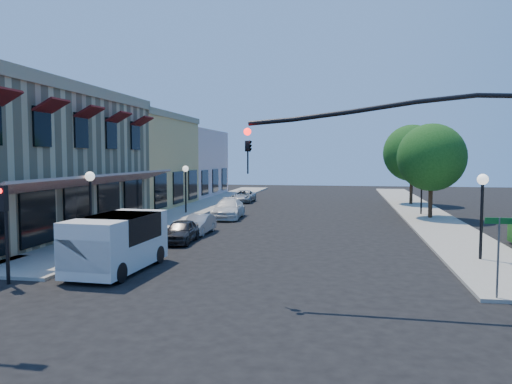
% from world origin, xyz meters
% --- Properties ---
extents(ground, '(120.00, 120.00, 0.00)m').
position_xyz_m(ground, '(0.00, 0.00, 0.00)').
color(ground, black).
rests_on(ground, ground).
extents(sidewalk_left, '(3.50, 50.00, 0.12)m').
position_xyz_m(sidewalk_left, '(-8.75, 27.00, 0.06)').
color(sidewalk_left, gray).
rests_on(sidewalk_left, ground).
extents(sidewalk_right, '(3.50, 50.00, 0.12)m').
position_xyz_m(sidewalk_right, '(8.75, 27.00, 0.06)').
color(sidewalk_right, gray).
rests_on(sidewalk_right, ground).
extents(curb_red_strip, '(0.25, 10.00, 0.06)m').
position_xyz_m(curb_red_strip, '(-6.90, 8.00, 0.00)').
color(curb_red_strip, maroon).
rests_on(curb_red_strip, ground).
extents(yellow_stucco_building, '(10.00, 12.00, 7.60)m').
position_xyz_m(yellow_stucco_building, '(-15.50, 26.00, 3.80)').
color(yellow_stucco_building, '#E1B465').
rests_on(yellow_stucco_building, ground).
extents(pink_stucco_building, '(10.00, 12.00, 7.00)m').
position_xyz_m(pink_stucco_building, '(-15.50, 38.00, 3.50)').
color(pink_stucco_building, beige).
rests_on(pink_stucco_building, ground).
extents(street_tree_a, '(4.56, 4.56, 6.48)m').
position_xyz_m(street_tree_a, '(8.80, 22.00, 4.19)').
color(street_tree_a, black).
rests_on(street_tree_a, ground).
extents(street_tree_b, '(4.94, 4.94, 7.02)m').
position_xyz_m(street_tree_b, '(8.80, 32.00, 4.54)').
color(street_tree_b, black).
rests_on(street_tree_b, ground).
extents(signal_mast_arm, '(8.01, 0.39, 6.00)m').
position_xyz_m(signal_mast_arm, '(5.86, 1.50, 4.09)').
color(signal_mast_arm, black).
rests_on(signal_mast_arm, ground).
extents(secondary_signal, '(0.28, 0.42, 3.32)m').
position_xyz_m(secondary_signal, '(-8.00, 1.41, 2.32)').
color(secondary_signal, black).
rests_on(secondary_signal, ground).
extents(street_name_sign, '(0.80, 0.06, 2.50)m').
position_xyz_m(street_name_sign, '(7.50, 2.20, 1.70)').
color(street_name_sign, '#595B5E').
rests_on(street_name_sign, ground).
extents(lamppost_left_near, '(0.44, 0.44, 3.57)m').
position_xyz_m(lamppost_left_near, '(-8.50, 8.00, 2.74)').
color(lamppost_left_near, black).
rests_on(lamppost_left_near, ground).
extents(lamppost_left_far, '(0.44, 0.44, 3.57)m').
position_xyz_m(lamppost_left_far, '(-8.50, 22.00, 2.74)').
color(lamppost_left_far, black).
rests_on(lamppost_left_far, ground).
extents(lamppost_right_near, '(0.44, 0.44, 3.57)m').
position_xyz_m(lamppost_right_near, '(8.50, 8.00, 2.74)').
color(lamppost_right_near, black).
rests_on(lamppost_right_near, ground).
extents(lamppost_right_far, '(0.44, 0.44, 3.57)m').
position_xyz_m(lamppost_right_far, '(8.50, 24.00, 2.74)').
color(lamppost_right_far, black).
rests_on(lamppost_right_far, ground).
extents(white_van, '(2.25, 4.77, 2.08)m').
position_xyz_m(white_van, '(-5.24, 3.86, 1.20)').
color(white_van, silver).
rests_on(white_van, ground).
extents(parked_car_a, '(1.50, 3.38, 1.13)m').
position_xyz_m(parked_car_a, '(-4.90, 10.22, 0.56)').
color(parked_car_a, black).
rests_on(parked_car_a, ground).
extents(parked_car_b, '(1.18, 3.27, 1.07)m').
position_xyz_m(parked_car_b, '(-4.82, 13.00, 0.54)').
color(parked_car_b, '#929497').
rests_on(parked_car_b, ground).
extents(parked_car_c, '(2.08, 4.65, 1.32)m').
position_xyz_m(parked_car_c, '(-4.80, 20.00, 0.66)').
color(parked_car_c, silver).
rests_on(parked_car_c, ground).
extents(parked_car_d, '(1.86, 4.00, 1.11)m').
position_xyz_m(parked_car_d, '(-6.20, 32.00, 0.55)').
color(parked_car_d, '#A7ABAD').
rests_on(parked_car_d, ground).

